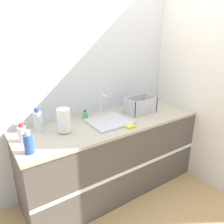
{
  "coord_description": "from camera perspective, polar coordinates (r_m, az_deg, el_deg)",
  "views": [
    {
      "loc": [
        -1.24,
        -1.52,
        1.85
      ],
      "look_at": [
        -0.02,
        0.31,
        1.01
      ],
      "focal_mm": 35.0,
      "sensor_mm": 36.0,
      "label": 1
    }
  ],
  "objects": [
    {
      "name": "ground_plane",
      "position": [
        2.69,
        4.21,
        -22.54
      ],
      "size": [
        12.0,
        12.0,
        0.0
      ],
      "primitive_type": "plane",
      "color": "tan"
    },
    {
      "name": "wall_back",
      "position": [
        2.61,
        -4.67,
        8.64
      ],
      "size": [
        4.47,
        0.06,
        2.6
      ],
      "color": "silver",
      "rests_on": "ground_plane"
    },
    {
      "name": "wall_right",
      "position": [
        3.01,
        17.26,
        9.42
      ],
      "size": [
        0.06,
        2.68,
        2.6
      ],
      "color": "silver",
      "rests_on": "ground_plane"
    },
    {
      "name": "counter_cabinet",
      "position": [
        2.64,
        -0.12,
        -11.26
      ],
      "size": [
        2.1,
        0.7,
        0.89
      ],
      "color": "#514C47",
      "rests_on": "ground_plane"
    },
    {
      "name": "sink",
      "position": [
        2.4,
        -0.8,
        -2.17
      ],
      "size": [
        0.44,
        0.4,
        0.29
      ],
      "color": "silver",
      "rests_on": "counter_cabinet"
    },
    {
      "name": "paper_towel_roll",
      "position": [
        2.17,
        -12.45,
        -2.19
      ],
      "size": [
        0.13,
        0.13,
        0.24
      ],
      "color": "#4C4C51",
      "rests_on": "counter_cabinet"
    },
    {
      "name": "dish_rack",
      "position": [
        2.68,
        7.28,
        1.42
      ],
      "size": [
        0.35,
        0.23,
        0.19
      ],
      "color": "#B7BABF",
      "rests_on": "counter_cabinet"
    },
    {
      "name": "bottle_white_spray",
      "position": [
        2.14,
        -22.41,
        -5.2
      ],
      "size": [
        0.07,
        0.07,
        0.17
      ],
      "color": "white",
      "rests_on": "counter_cabinet"
    },
    {
      "name": "bottle_blue",
      "position": [
        1.91,
        -20.93,
        -7.63
      ],
      "size": [
        0.08,
        0.08,
        0.2
      ],
      "color": "#2D56B7",
      "rests_on": "counter_cabinet"
    },
    {
      "name": "bottle_clear",
      "position": [
        2.28,
        -18.73,
        -2.2
      ],
      "size": [
        0.08,
        0.08,
        0.25
      ],
      "color": "silver",
      "rests_on": "counter_cabinet"
    },
    {
      "name": "soap_dispenser",
      "position": [
        2.49,
        -7.0,
        -0.78
      ],
      "size": [
        0.05,
        0.05,
        0.1
      ],
      "color": "#4CB266",
      "rests_on": "counter_cabinet"
    },
    {
      "name": "sponge",
      "position": [
        2.27,
        4.83,
        -3.85
      ],
      "size": [
        0.09,
        0.06,
        0.02
      ],
      "color": "yellow",
      "rests_on": "counter_cabinet"
    }
  ]
}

